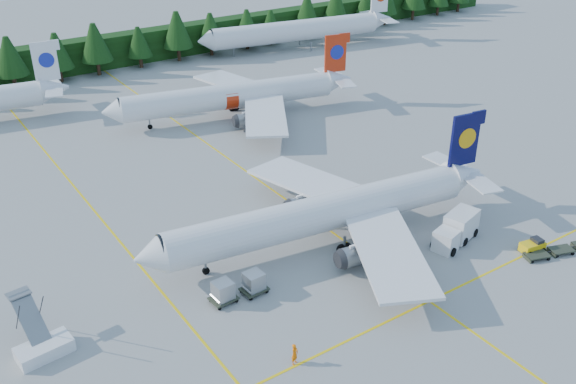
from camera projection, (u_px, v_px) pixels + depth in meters
ground at (338, 291)px, 60.91m from camera, size 320.00×320.00×0.00m
taxi_stripe_a at (120, 242)px, 68.60m from camera, size 0.25×120.00×0.01m
taxi_stripe_b at (276, 193)px, 78.51m from camera, size 0.25×120.00×0.01m
taxi_stripe_cross at (381, 325)px, 56.52m from camera, size 80.00×0.25×0.01m
treeline_hedge at (67, 58)px, 119.48m from camera, size 220.00×4.00×6.00m
airliner_navy at (315, 216)px, 66.49m from camera, size 39.64×32.41×11.56m
airliner_red at (225, 97)px, 98.96m from camera, size 38.74×31.54×11.40m
airliner_far_right at (291, 31)px, 133.61m from camera, size 43.19×11.06×12.64m
airstairs at (42, 344)px, 52.98m from camera, size 4.65×6.31×3.99m
service_truck at (456, 230)px, 67.87m from camera, size 6.73×3.93×3.06m
baggage_tug at (533, 246)px, 66.66m from camera, size 2.71×1.76×1.35m
dolly_train at (573, 247)px, 66.88m from camera, size 11.56×4.59×0.14m
uld_pair at (239, 286)px, 59.43m from camera, size 5.61×2.37×1.86m
crew_a at (295, 354)px, 51.80m from camera, size 0.85×0.73×1.96m
crew_b at (350, 258)px, 64.14m from camera, size 1.21×1.18×1.96m
crew_c at (426, 272)px, 62.27m from camera, size 0.60×0.77×1.65m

